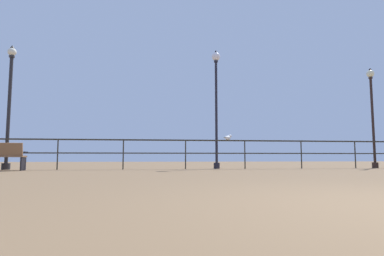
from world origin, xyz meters
TOP-DOWN VIEW (x-y plane):
  - pier_railing at (0.00, 9.07)m, footprint 19.81×0.05m
  - lamppost_left at (-7.26, 9.39)m, footprint 0.29×0.29m
  - lamppost_center at (0.11, 9.39)m, footprint 0.33×0.33m
  - lamppost_right at (6.55, 9.39)m, footprint 0.30×0.30m
  - seagull_on_rail at (0.47, 9.09)m, footprint 0.39×0.29m

SIDE VIEW (x-z plane):
  - pier_railing at x=0.00m, z-range 0.26..1.31m
  - seagull_on_rail at x=0.47m, z-range 1.05..1.25m
  - lamppost_left at x=-7.26m, z-range 0.15..4.54m
  - lamppost_right at x=6.55m, z-range 0.34..4.42m
  - lamppost_center at x=0.11m, z-range 0.55..5.09m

